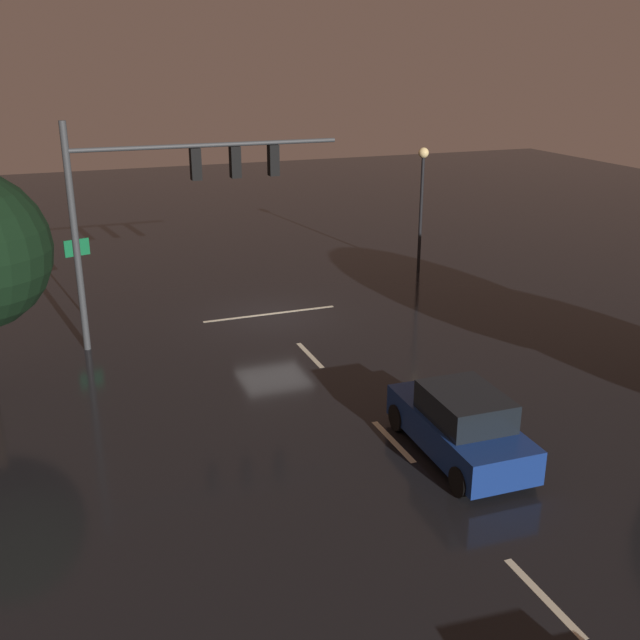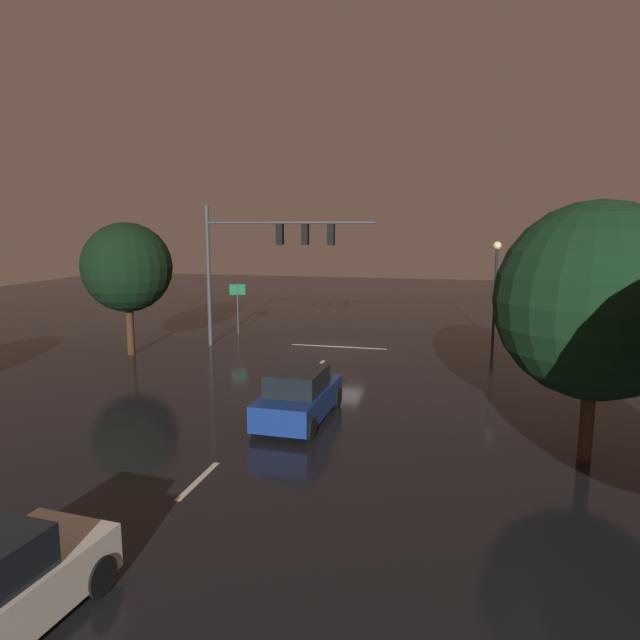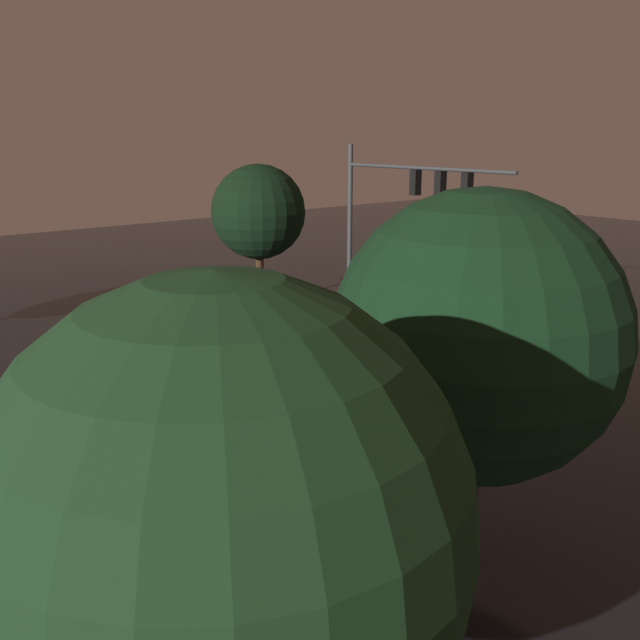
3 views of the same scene
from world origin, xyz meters
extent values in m
plane|color=black|center=(0.00, 0.00, 0.00)|extent=(80.00, 80.00, 0.00)
cylinder|color=#383A3D|center=(6.57, 0.93, 3.60)|extent=(0.22, 0.22, 7.20)
cylinder|color=#383A3D|center=(2.27, 0.93, 6.32)|extent=(8.59, 0.14, 0.14)
cube|color=black|center=(2.70, 0.93, 5.75)|extent=(0.32, 0.36, 1.00)
sphere|color=black|center=(2.70, 0.74, 6.07)|extent=(0.20, 0.20, 0.20)
sphere|color=black|center=(2.70, 0.74, 5.75)|extent=(0.20, 0.20, 0.20)
sphere|color=#19F24C|center=(2.70, 0.74, 5.43)|extent=(0.20, 0.20, 0.20)
cube|color=black|center=(1.42, 0.93, 5.75)|extent=(0.32, 0.36, 1.00)
sphere|color=black|center=(1.42, 0.74, 6.07)|extent=(0.20, 0.20, 0.20)
sphere|color=black|center=(1.42, 0.74, 5.75)|extent=(0.20, 0.20, 0.20)
sphere|color=#19F24C|center=(1.42, 0.74, 5.43)|extent=(0.20, 0.20, 0.20)
cube|color=black|center=(0.13, 0.93, 5.75)|extent=(0.32, 0.36, 1.00)
sphere|color=black|center=(0.13, 0.74, 6.07)|extent=(0.20, 0.20, 0.20)
sphere|color=black|center=(0.13, 0.74, 5.75)|extent=(0.20, 0.20, 0.20)
sphere|color=#19F24C|center=(0.13, 0.74, 5.43)|extent=(0.20, 0.20, 0.20)
cube|color=beige|center=(0.00, 4.00, 0.00)|extent=(0.16, 2.20, 0.01)
cube|color=beige|center=(0.00, 10.00, 0.00)|extent=(0.16, 2.20, 0.01)
cube|color=beige|center=(0.00, 16.00, 0.00)|extent=(0.16, 2.20, 0.01)
cube|color=beige|center=(0.00, -0.27, 0.00)|extent=(5.00, 0.16, 0.01)
cube|color=navy|center=(-1.17, 11.10, 0.62)|extent=(1.92, 4.35, 0.80)
cube|color=black|center=(-1.16, 11.30, 1.36)|extent=(1.66, 2.14, 0.68)
cylinder|color=black|center=(-0.37, 9.47, 0.34)|extent=(0.24, 0.69, 0.68)
cylinder|color=black|center=(-2.05, 9.52, 0.34)|extent=(0.24, 0.69, 0.68)
cylinder|color=black|center=(-0.29, 12.67, 0.34)|extent=(0.24, 0.69, 0.68)
cylinder|color=black|center=(-1.97, 12.72, 0.34)|extent=(0.24, 0.69, 0.68)
sphere|color=#F9EFC6|center=(-0.58, 8.96, 0.67)|extent=(0.20, 0.20, 0.20)
sphere|color=#F9EFC6|center=(-1.88, 9.00, 0.67)|extent=(0.20, 0.20, 0.20)
cylinder|color=black|center=(1.33, 20.33, 0.34)|extent=(0.27, 0.69, 0.68)
cylinder|color=black|center=(-0.34, 20.46, 0.34)|extent=(0.27, 0.69, 0.68)
sphere|color=#F9EFC6|center=(1.11, 19.83, 0.67)|extent=(0.20, 0.20, 0.20)
sphere|color=#F9EFC6|center=(-0.19, 19.93, 0.67)|extent=(0.20, 0.20, 0.20)
cylinder|color=black|center=(-7.79, -3.40, 2.48)|extent=(0.14, 0.14, 4.97)
sphere|color=#F9D88C|center=(-7.79, -3.40, 5.15)|extent=(0.44, 0.44, 0.44)
cylinder|color=#383A3D|center=(6.42, -2.51, 1.45)|extent=(0.09, 0.09, 2.91)
cube|color=#0F6033|center=(6.42, -2.51, 2.56)|extent=(0.88, 0.31, 0.60)
cylinder|color=#382314|center=(-9.44, 12.34, 1.19)|extent=(0.36, 0.36, 2.38)
sphere|color=black|center=(-9.44, 12.34, 4.29)|extent=(5.11, 5.11, 5.11)
cylinder|color=#382314|center=(9.36, 3.92, 1.32)|extent=(0.36, 0.36, 2.65)
sphere|color=black|center=(9.36, 3.92, 4.23)|extent=(4.23, 4.23, 4.23)
camera|label=1|loc=(7.50, 24.63, 9.02)|focal=41.87mm
camera|label=2|loc=(-6.11, 28.19, 6.19)|focal=32.33mm
camera|label=3|loc=(-16.66, 21.85, 7.70)|focal=39.36mm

